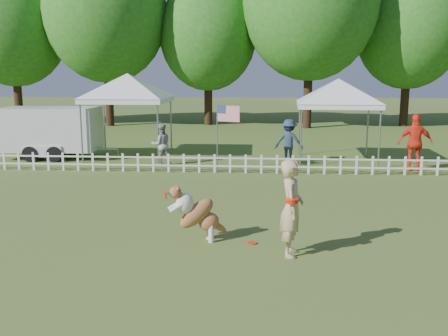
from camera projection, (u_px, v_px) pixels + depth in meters
The scene contains 17 objects.
ground at pixel (249, 247), 9.14m from camera, with size 120.00×120.00×0.00m, color #34531A.
picket_fence at pixel (253, 164), 15.94m from camera, with size 22.00×0.08×0.60m, color silver, non-canonical shape.
handler at pixel (292, 208), 8.60m from camera, with size 0.62×0.41×1.70m, color tan.
dog at pixel (198, 213), 9.35m from camera, with size 1.08×0.36×1.12m, color brown, non-canonical shape.
frisbee_on_turf at pixel (252, 243), 9.35m from camera, with size 0.20×0.20×0.02m, color red.
canopy_tent_left at pixel (129, 117), 18.88m from camera, with size 2.99×2.99×3.09m, color white, non-canonical shape.
canopy_tent_right at pixel (337, 121), 17.93m from camera, with size 2.82×2.82×2.91m, color white, non-canonical shape.
cargo_trailer at pixel (51, 132), 18.78m from camera, with size 4.44×1.95×1.95m, color silver, non-canonical shape.
flag_pole at pixel (217, 138), 16.16m from camera, with size 0.84×0.09×2.20m, color gray, non-canonical shape.
spectator_a at pixel (161, 144), 17.32m from camera, with size 0.70×0.55×1.45m, color #999A9E.
spectator_b at pixel (289, 142), 17.62m from camera, with size 1.01×0.58×1.57m, color #253451.
spectator_c at pixel (415, 143), 16.25m from camera, with size 1.09×0.45×1.86m, color red.
tree_far_left at pixel (13, 35), 30.70m from camera, with size 6.60×6.60×11.00m, color #29611B, non-canonical shape.
tree_left at pixel (106, 25), 29.71m from camera, with size 7.40×7.40×12.00m, color #29611B, non-canonical shape.
tree_center_left at pixel (208, 45), 30.49m from camera, with size 6.00×6.00×9.80m, color #29611B, non-canonical shape.
tree_center_right at pixel (310, 18), 28.35m from camera, with size 7.60×7.60×12.60m, color #29611B, non-canonical shape.
tree_right at pixel (409, 39), 29.62m from camera, with size 6.20×6.20×10.40m, color #29611B, non-canonical shape.
Camera 1 is at (0.14, -8.72, 3.12)m, focal length 40.00 mm.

